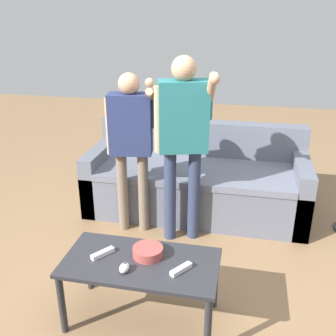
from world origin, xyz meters
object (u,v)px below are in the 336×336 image
(game_remote_wand_near, at_px, (103,253))
(game_remote_nunchuk, at_px, (124,268))
(couch, at_px, (197,181))
(player_left, at_px, (131,136))
(game_remote_wand_far, at_px, (181,269))
(snack_bowl, at_px, (148,252))
(player_center, at_px, (183,131))
(coffee_table, at_px, (141,269))

(game_remote_wand_near, bearing_deg, game_remote_nunchuk, -34.23)
(couch, relative_size, player_left, 1.48)
(game_remote_wand_far, bearing_deg, snack_bowl, 154.34)
(snack_bowl, relative_size, game_remote_nunchuk, 2.18)
(player_center, bearing_deg, couch, 85.29)
(player_left, distance_m, game_remote_wand_near, 1.15)
(couch, height_order, player_left, player_left)
(game_remote_nunchuk, relative_size, game_remote_wand_near, 0.59)
(player_left, relative_size, game_remote_wand_far, 9.77)
(snack_bowl, height_order, game_remote_wand_far, snack_bowl)
(coffee_table, distance_m, player_left, 1.24)
(couch, bearing_deg, game_remote_nunchuk, -96.51)
(couch, bearing_deg, game_remote_wand_far, -85.36)
(coffee_table, xyz_separation_m, game_remote_wand_far, (0.26, -0.05, 0.08))
(couch, height_order, snack_bowl, couch)
(coffee_table, distance_m, player_center, 1.18)
(player_center, bearing_deg, coffee_table, -94.54)
(couch, relative_size, snack_bowl, 10.93)
(snack_bowl, relative_size, player_center, 0.12)
(coffee_table, bearing_deg, game_remote_wand_near, 178.25)
(game_remote_wand_near, bearing_deg, coffee_table, -1.75)
(game_remote_nunchuk, relative_size, player_center, 0.06)
(player_center, xyz_separation_m, game_remote_wand_near, (-0.33, -1.01, -0.52))
(snack_bowl, height_order, game_remote_nunchuk, snack_bowl)
(game_remote_nunchuk, xyz_separation_m, player_left, (-0.30, 1.18, 0.42))
(game_remote_wand_near, height_order, game_remote_wand_far, same)
(snack_bowl, bearing_deg, player_left, 111.84)
(couch, distance_m, coffee_table, 1.60)
(coffee_table, relative_size, game_remote_wand_far, 6.61)
(player_left, relative_size, game_remote_wand_near, 9.57)
(coffee_table, relative_size, player_center, 0.61)
(coffee_table, height_order, player_center, player_center)
(game_remote_nunchuk, height_order, player_center, player_center)
(couch, xyz_separation_m, coffee_table, (-0.13, -1.59, 0.09))
(snack_bowl, xyz_separation_m, player_left, (-0.40, 1.00, 0.41))
(couch, relative_size, game_remote_nunchuk, 23.79)
(player_center, bearing_deg, game_remote_nunchuk, -97.43)
(couch, distance_m, player_left, 0.94)
(game_remote_wand_near, xyz_separation_m, game_remote_wand_far, (0.51, -0.06, 0.00))
(snack_bowl, height_order, game_remote_wand_near, snack_bowl)
(snack_bowl, distance_m, player_center, 1.08)
(game_remote_nunchuk, bearing_deg, coffee_table, 59.99)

